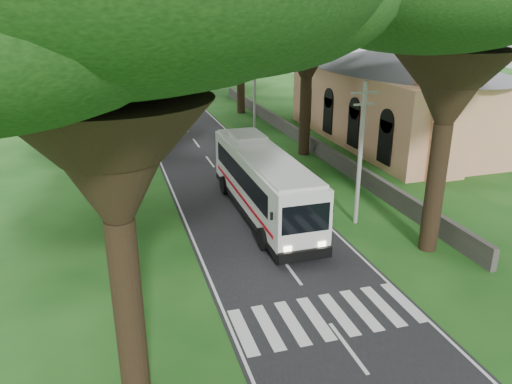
% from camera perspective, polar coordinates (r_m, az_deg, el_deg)
% --- Properties ---
extents(ground, '(140.00, 140.00, 0.00)m').
position_cam_1_polar(ground, '(22.23, 5.72, -11.24)').
color(ground, '#164814').
rests_on(ground, ground).
extents(road, '(8.00, 120.00, 0.04)m').
position_cam_1_polar(road, '(44.56, -6.61, 5.25)').
color(road, black).
rests_on(road, ground).
extents(crosswalk, '(8.00, 3.00, 0.01)m').
position_cam_1_polar(crosswalk, '(20.70, 7.88, -13.98)').
color(crosswalk, silver).
rests_on(crosswalk, ground).
extents(property_wall, '(0.35, 50.00, 1.20)m').
position_cam_1_polar(property_wall, '(45.89, 4.77, 6.52)').
color(property_wall, '#383533').
rests_on(property_wall, ground).
extents(church, '(14.00, 24.00, 11.60)m').
position_cam_1_polar(church, '(46.95, 16.39, 11.46)').
color(church, '#E7AA70').
rests_on(church, ground).
extents(pole_near, '(1.60, 0.24, 8.00)m').
position_cam_1_polar(pole_near, '(27.77, 11.85, 4.46)').
color(pole_near, gray).
rests_on(pole_near, ground).
extents(pole_mid, '(1.60, 0.24, 8.00)m').
position_cam_1_polar(pole_mid, '(45.88, -0.18, 11.16)').
color(pole_mid, gray).
rests_on(pole_mid, ground).
extents(pole_far, '(1.60, 0.24, 8.00)m').
position_cam_1_polar(pole_far, '(65.11, -5.42, 13.86)').
color(pole_far, gray).
rests_on(pole_far, ground).
extents(tree_l_mida, '(14.51, 14.51, 15.10)m').
position_cam_1_polar(tree_l_mida, '(29.35, -18.99, 19.96)').
color(tree_l_mida, black).
rests_on(tree_l_mida, ground).
extents(tree_l_midb, '(13.48, 13.48, 14.53)m').
position_cam_1_polar(tree_l_midb, '(47.34, -17.93, 19.44)').
color(tree_l_midb, black).
rests_on(tree_l_midb, ground).
extents(tree_l_far, '(14.73, 14.73, 13.94)m').
position_cam_1_polar(tree_l_far, '(65.36, -18.79, 18.70)').
color(tree_l_far, black).
rests_on(tree_l_far, ground).
extents(tree_r_far, '(12.72, 12.72, 14.59)m').
position_cam_1_polar(tree_r_far, '(75.08, -4.91, 20.50)').
color(tree_r_far, black).
rests_on(tree_r_far, ground).
extents(coach_bus, '(3.08, 13.02, 3.84)m').
position_cam_1_polar(coach_bus, '(29.00, 0.79, 1.21)').
color(coach_bus, silver).
rests_on(coach_bus, ground).
extents(distant_car_a, '(2.42, 4.16, 1.33)m').
position_cam_1_polar(distant_car_a, '(59.76, -10.31, 9.64)').
color(distant_car_a, silver).
rests_on(distant_car_a, road).
extents(distant_car_b, '(2.71, 4.29, 1.33)m').
position_cam_1_polar(distant_car_b, '(74.28, -13.51, 11.51)').
color(distant_car_b, navy).
rests_on(distant_car_b, road).
extents(distant_car_c, '(2.56, 4.31, 1.17)m').
position_cam_1_polar(distant_car_c, '(83.05, -9.72, 12.62)').
color(distant_car_c, maroon).
rests_on(distant_car_c, road).
extents(pedestrian, '(0.49, 0.72, 1.93)m').
position_cam_1_polar(pedestrian, '(32.28, -14.46, 0.51)').
color(pedestrian, black).
rests_on(pedestrian, ground).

